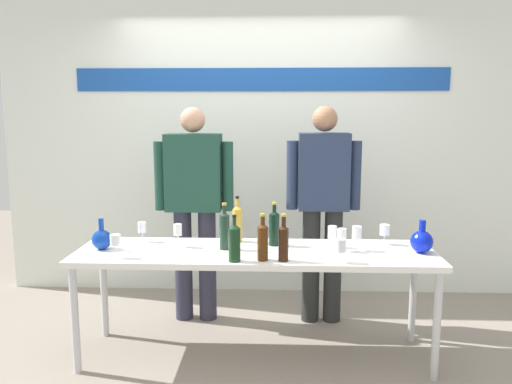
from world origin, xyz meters
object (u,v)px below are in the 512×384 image
object	(u,v)px
wine_glass_left_1	(115,241)
wine_glass_right_0	(357,233)
display_table	(255,259)
wine_bottle_4	(237,222)
presenter_right	(323,202)
wine_bottle_3	(274,227)
wine_bottle_0	(225,229)
wine_glass_left_0	(178,230)
wine_glass_right_3	(342,235)
decanter_blue_right	(422,241)
wine_glass_right_2	(385,230)
wine_glass_right_1	(332,232)
wine_bottle_5	(263,240)
wine_bottle_2	(234,242)
decanter_blue_left	(102,239)
presenter_left	(194,200)
wine_bottle_1	(283,241)
wine_glass_right_4	(340,246)
wine_glass_left_2	(142,228)

from	to	relation	value
wine_glass_left_1	wine_glass_right_0	distance (m)	1.58
display_table	wine_bottle_4	size ratio (longest dim) A/B	7.30
presenter_right	wine_bottle_3	xyz separation A→B (m)	(-0.38, -0.49, -0.09)
wine_bottle_0	wine_glass_left_0	bearing A→B (deg)	171.37
wine_glass_right_0	wine_glass_right_3	bearing A→B (deg)	-164.96
decanter_blue_right	wine_glass_right_2	xyz separation A→B (m)	(-0.20, 0.20, 0.02)
wine_bottle_4	wine_glass_left_0	size ratio (longest dim) A/B	2.05
wine_glass_left_1	wine_glass_right_1	world-z (taller)	wine_glass_left_1
wine_bottle_5	wine_glass_right_3	bearing A→B (deg)	23.10
wine_bottle_2	decanter_blue_right	bearing A→B (deg)	11.25
wine_bottle_0	wine_bottle_4	xyz separation A→B (m)	(0.07, 0.21, -0.00)
presenter_right	wine_glass_right_2	world-z (taller)	presenter_right
wine_glass_right_2	wine_bottle_0	bearing A→B (deg)	-171.41
wine_bottle_5	wine_glass_right_2	bearing A→B (deg)	26.20
wine_glass_right_1	decanter_blue_left	bearing A→B (deg)	-175.71
presenter_left	wine_bottle_5	world-z (taller)	presenter_left
wine_glass_left_0	wine_bottle_2	bearing A→B (deg)	-38.13
presenter_right	wine_bottle_5	world-z (taller)	presenter_right
decanter_blue_left	wine_glass_left_0	distance (m)	0.51
presenter_left	wine_bottle_1	size ratio (longest dim) A/B	5.69
decanter_blue_right	wine_glass_right_0	size ratio (longest dim) A/B	1.32
wine_glass_right_2	presenter_right	bearing A→B (deg)	132.28
wine_glass_right_1	wine_glass_right_0	bearing A→B (deg)	-27.33
wine_glass_left_0	wine_glass_right_2	bearing A→B (deg)	4.68
wine_glass_left_1	wine_glass_right_2	bearing A→B (deg)	12.46
wine_bottle_4	display_table	bearing A→B (deg)	-59.87
display_table	wine_bottle_0	size ratio (longest dim) A/B	7.54
wine_glass_right_4	wine_bottle_0	bearing A→B (deg)	159.56
presenter_right	wine_bottle_2	world-z (taller)	presenter_right
wine_glass_left_0	wine_glass_right_4	xyz separation A→B (m)	(1.07, -0.33, -0.01)
wine_bottle_0	wine_glass_right_1	size ratio (longest dim) A/B	2.14
presenter_left	wine_bottle_3	xyz separation A→B (m)	(0.63, -0.49, -0.10)
wine_bottle_3	wine_bottle_5	bearing A→B (deg)	-101.05
wine_bottle_4	wine_bottle_5	xyz separation A→B (m)	(0.19, -0.46, -0.01)
decanter_blue_left	wine_glass_left_1	size ratio (longest dim) A/B	1.42
decanter_blue_right	wine_glass_left_2	world-z (taller)	decanter_blue_right
wine_bottle_3	decanter_blue_right	bearing A→B (deg)	-8.67
wine_glass_left_0	wine_glass_right_0	size ratio (longest dim) A/B	0.96
display_table	wine_glass_right_2	xyz separation A→B (m)	(0.90, 0.19, 0.16)
decanter_blue_right	wine_bottle_1	distance (m)	0.94
presenter_left	wine_bottle_2	xyz separation A→B (m)	(0.39, -0.88, -0.10)
display_table	wine_bottle_5	world-z (taller)	wine_bottle_5
presenter_left	wine_bottle_5	bearing A→B (deg)	-56.32
presenter_right	wine_glass_right_4	size ratio (longest dim) A/B	11.53
wine_glass_right_1	wine_bottle_3	bearing A→B (deg)	175.54
wine_glass_right_4	wine_glass_left_2	bearing A→B (deg)	161.39
presenter_right	wine_bottle_4	size ratio (longest dim) A/B	5.22
wine_bottle_2	wine_bottle_4	distance (m)	0.49
presenter_right	wine_glass_right_2	size ratio (longest dim) A/B	12.04
display_table	wine_glass_left_0	world-z (taller)	wine_glass_left_0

